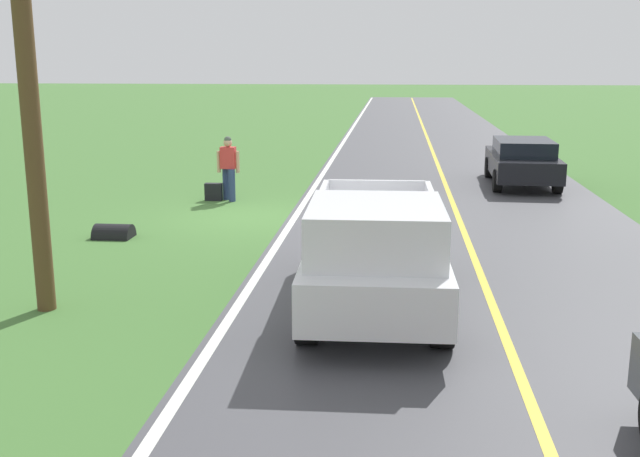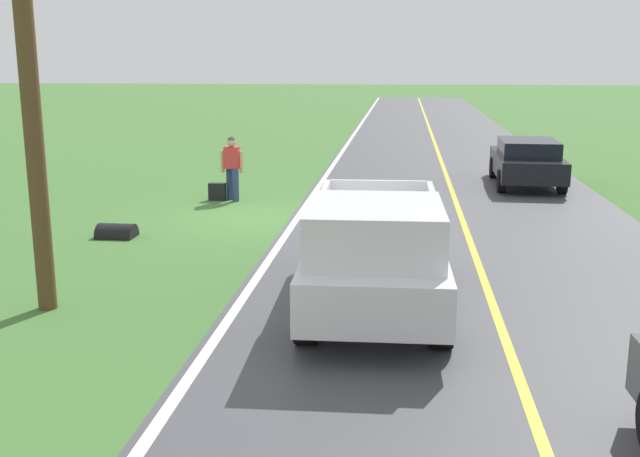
{
  "view_description": "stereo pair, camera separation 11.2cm",
  "coord_description": "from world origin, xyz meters",
  "px_view_note": "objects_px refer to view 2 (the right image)",
  "views": [
    {
      "loc": [
        -3.44,
        17.55,
        3.75
      ],
      "look_at": [
        -2.37,
        6.8,
        1.31
      ],
      "focal_mm": 41.97,
      "sensor_mm": 36.0,
      "label": 1
    },
    {
      "loc": [
        -3.56,
        17.54,
        3.75
      ],
      "look_at": [
        -2.37,
        6.8,
        1.31
      ],
      "focal_mm": 41.97,
      "sensor_mm": 36.0,
      "label": 2
    }
  ],
  "objects_px": {
    "suitcase_carried": "(217,192)",
    "pickup_truck_passing": "(376,249)",
    "hitchhiker_walking": "(232,164)",
    "utility_pole_roadside": "(27,51)",
    "sedan_near_oncoming": "(527,161)"
  },
  "relations": [
    {
      "from": "hitchhiker_walking",
      "to": "suitcase_carried",
      "type": "distance_m",
      "value": 0.86
    },
    {
      "from": "suitcase_carried",
      "to": "utility_pole_roadside",
      "type": "distance_m",
      "value": 9.88
    },
    {
      "from": "pickup_truck_passing",
      "to": "sedan_near_oncoming",
      "type": "height_order",
      "value": "pickup_truck_passing"
    },
    {
      "from": "hitchhiker_walking",
      "to": "utility_pole_roadside",
      "type": "height_order",
      "value": "utility_pole_roadside"
    },
    {
      "from": "hitchhiker_walking",
      "to": "utility_pole_roadside",
      "type": "relative_size",
      "value": 0.23
    },
    {
      "from": "suitcase_carried",
      "to": "pickup_truck_passing",
      "type": "relative_size",
      "value": 0.09
    },
    {
      "from": "pickup_truck_passing",
      "to": "utility_pole_roadside",
      "type": "bearing_deg",
      "value": 5.25
    },
    {
      "from": "sedan_near_oncoming",
      "to": "utility_pole_roadside",
      "type": "bearing_deg",
      "value": 54.06
    },
    {
      "from": "pickup_truck_passing",
      "to": "hitchhiker_walking",
      "type": "bearing_deg",
      "value": -64.43
    },
    {
      "from": "pickup_truck_passing",
      "to": "suitcase_carried",
      "type": "bearing_deg",
      "value": -62.03
    },
    {
      "from": "hitchhiker_walking",
      "to": "sedan_near_oncoming",
      "type": "distance_m",
      "value": 8.99
    },
    {
      "from": "hitchhiker_walking",
      "to": "suitcase_carried",
      "type": "bearing_deg",
      "value": 10.23
    },
    {
      "from": "pickup_truck_passing",
      "to": "sedan_near_oncoming",
      "type": "relative_size",
      "value": 1.22
    },
    {
      "from": "hitchhiker_walking",
      "to": "sedan_near_oncoming",
      "type": "relative_size",
      "value": 0.39
    },
    {
      "from": "suitcase_carried",
      "to": "pickup_truck_passing",
      "type": "xyz_separation_m",
      "value": [
        -4.63,
        8.72,
        0.73
      ]
    }
  ]
}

